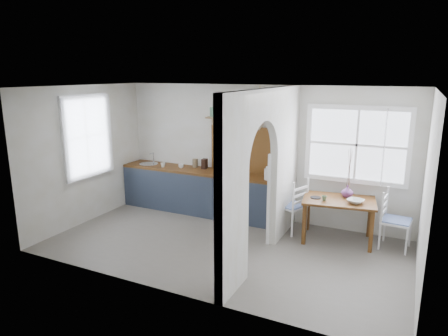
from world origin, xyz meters
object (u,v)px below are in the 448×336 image
at_px(chair_left, 290,205).
at_px(vase, 347,191).
at_px(chair_right, 397,220).
at_px(kettle, 268,173).
at_px(dining_table, 338,220).

height_order(chair_left, vase, chair_left).
distance_m(chair_right, vase, 0.89).
bearing_deg(vase, kettle, -177.13).
distance_m(dining_table, chair_left, 0.87).
bearing_deg(chair_left, dining_table, 106.51).
relative_size(chair_left, vase, 4.83).
height_order(dining_table, chair_right, chair_right).
xyz_separation_m(dining_table, chair_left, (-0.86, 0.07, 0.13)).
bearing_deg(dining_table, chair_left, 166.97).
xyz_separation_m(dining_table, vase, (0.10, 0.19, 0.47)).
relative_size(dining_table, chair_left, 1.18).
xyz_separation_m(chair_left, chair_right, (1.77, 0.03, -0.01)).
height_order(kettle, vase, kettle).
height_order(chair_left, kettle, kettle).
xyz_separation_m(kettle, vase, (1.41, 0.07, -0.18)).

